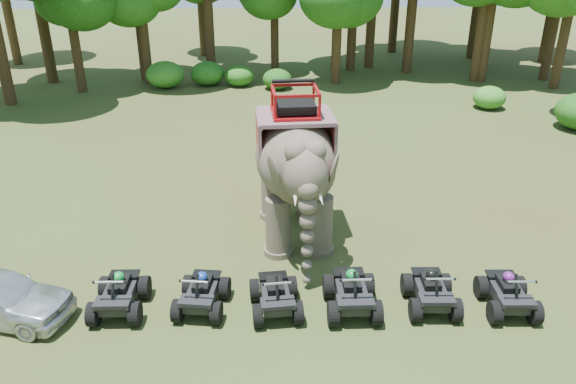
% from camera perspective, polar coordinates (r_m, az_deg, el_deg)
% --- Properties ---
extents(ground, '(110.00, 110.00, 0.00)m').
position_cam_1_polar(ground, '(14.84, 0.18, -8.64)').
color(ground, '#47381E').
rests_on(ground, ground).
extents(elephant, '(2.65, 5.45, 4.47)m').
position_cam_1_polar(elephant, '(15.88, 0.73, 2.89)').
color(elephant, brown).
rests_on(elephant, ground).
extents(atv_0, '(1.21, 1.64, 1.20)m').
position_cam_1_polar(atv_0, '(13.93, -16.85, -9.43)').
color(atv_0, black).
rests_on(atv_0, ground).
extents(atv_1, '(1.32, 1.68, 1.14)m').
position_cam_1_polar(atv_1, '(13.58, -8.80, -9.66)').
color(atv_1, black).
rests_on(atv_1, ground).
extents(atv_2, '(1.28, 1.66, 1.16)m').
position_cam_1_polar(atv_2, '(13.35, -1.28, -9.95)').
color(atv_2, black).
rests_on(atv_2, ground).
extents(atv_3, '(1.24, 1.69, 1.25)m').
position_cam_1_polar(atv_3, '(13.45, 6.52, -9.62)').
color(atv_3, black).
rests_on(atv_3, ground).
extents(atv_4, '(1.22, 1.63, 1.18)m').
position_cam_1_polar(atv_4, '(13.89, 14.39, -9.25)').
color(atv_4, black).
rests_on(atv_4, ground).
extents(atv_5, '(1.20, 1.61, 1.16)m').
position_cam_1_polar(atv_5, '(14.38, 21.54, -9.12)').
color(atv_5, black).
rests_on(atv_5, ground).
extents(tree_0, '(4.57, 4.57, 6.53)m').
position_cam_1_polar(tree_0, '(35.84, -1.38, 17.18)').
color(tree_0, '#195114').
rests_on(tree_0, ground).
extents(tree_1, '(4.91, 4.91, 7.02)m').
position_cam_1_polar(tree_1, '(33.20, 5.07, 16.88)').
color(tree_1, '#195114').
rests_on(tree_1, ground).
extents(tree_3, '(6.35, 6.35, 9.07)m').
position_cam_1_polar(tree_3, '(35.22, 19.38, 17.80)').
color(tree_3, '#195114').
rests_on(tree_3, ground).
extents(tree_4, '(5.59, 5.59, 7.98)m').
position_cam_1_polar(tree_4, '(35.24, 26.57, 15.73)').
color(tree_4, '#195114').
rests_on(tree_4, ground).
extents(tree_30, '(4.94, 4.94, 7.05)m').
position_cam_1_polar(tree_30, '(33.18, -21.05, 15.41)').
color(tree_30, '#195114').
rests_on(tree_30, ground).
extents(tree_31, '(4.78, 4.78, 6.83)m').
position_cam_1_polar(tree_31, '(34.00, -14.50, 16.25)').
color(tree_31, '#195114').
rests_on(tree_31, ground).
extents(tree_36, '(5.58, 5.58, 7.97)m').
position_cam_1_polar(tree_36, '(42.46, 25.34, 17.17)').
color(tree_36, '#195114').
rests_on(tree_36, ground).
extents(tree_41, '(6.30, 6.30, 9.00)m').
position_cam_1_polar(tree_41, '(37.10, 25.75, 17.05)').
color(tree_41, '#195114').
rests_on(tree_41, ground).
extents(tree_42, '(5.14, 5.14, 7.34)m').
position_cam_1_polar(tree_42, '(35.33, 19.84, 16.33)').
color(tree_42, '#195114').
rests_on(tree_42, ground).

